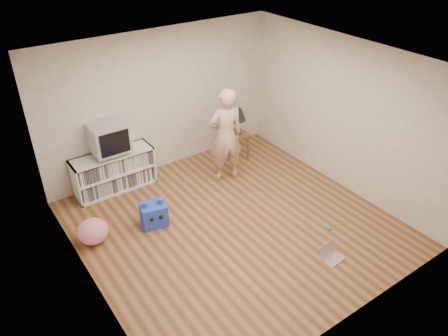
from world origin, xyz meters
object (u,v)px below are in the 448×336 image
at_px(plush_blue, 154,214).
at_px(media_unit, 114,171).
at_px(dvd_deck, 111,152).
at_px(table_lamp, 237,115).
at_px(person, 226,136).
at_px(plush_pink, 93,231).
at_px(side_table, 236,140).
at_px(crt_tv, 109,137).
at_px(laptop, 330,254).

bearing_deg(plush_blue, media_unit, 106.44).
distance_m(dvd_deck, table_lamp, 2.40).
distance_m(dvd_deck, person, 1.98).
height_order(media_unit, plush_pink, media_unit).
bearing_deg(plush_pink, table_lamp, 13.60).
xyz_separation_m(side_table, plush_pink, (-3.20, -0.77, -0.23)).
bearing_deg(side_table, person, -141.75).
height_order(media_unit, table_lamp, table_lamp).
relative_size(media_unit, crt_tv, 2.33).
height_order(crt_tv, side_table, crt_tv).
xyz_separation_m(dvd_deck, crt_tv, (0.00, -0.00, 0.29)).
bearing_deg(plush_blue, table_lamp, 34.45).
bearing_deg(plush_blue, laptop, -38.84).
relative_size(plush_blue, plush_pink, 1.01).
bearing_deg(dvd_deck, table_lamp, -8.88).
bearing_deg(table_lamp, crt_tv, 171.19).
height_order(media_unit, side_table, media_unit).
bearing_deg(plush_pink, laptop, -40.69).
relative_size(media_unit, plush_pink, 3.11).
xyz_separation_m(person, laptop, (-0.00, -2.59, -0.81)).
xyz_separation_m(table_lamp, person, (-0.57, -0.45, -0.08)).
bearing_deg(laptop, dvd_deck, 111.50).
height_order(laptop, plush_blue, plush_blue).
height_order(dvd_deck, plush_pink, dvd_deck).
relative_size(person, plush_blue, 3.80).
xyz_separation_m(dvd_deck, person, (1.80, -0.82, 0.13)).
height_order(media_unit, person, person).
distance_m(dvd_deck, side_table, 2.42).
bearing_deg(dvd_deck, laptop, -62.18).
bearing_deg(side_table, table_lamp, 0.00).
distance_m(table_lamp, plush_blue, 2.56).
bearing_deg(laptop, crt_tv, 111.52).
bearing_deg(laptop, table_lamp, 73.12).
relative_size(dvd_deck, laptop, 1.32).
xyz_separation_m(crt_tv, table_lamp, (2.37, -0.37, -0.08)).
relative_size(laptop, plush_pink, 0.76).
bearing_deg(plush_blue, crt_tv, 106.50).
height_order(person, plush_blue, person).
xyz_separation_m(crt_tv, plush_pink, (-0.84, -1.14, -0.83)).
height_order(dvd_deck, plush_blue, dvd_deck).
bearing_deg(dvd_deck, crt_tv, -90.00).
xyz_separation_m(table_lamp, plush_blue, (-2.27, -0.92, -0.75)).
bearing_deg(person, table_lamp, -129.67).
bearing_deg(dvd_deck, media_unit, 90.00).
bearing_deg(table_lamp, media_unit, 170.75).
bearing_deg(table_lamp, plush_blue, -157.85).
distance_m(crt_tv, plush_blue, 1.54).
height_order(dvd_deck, crt_tv, crt_tv).
height_order(side_table, plush_blue, side_table).
distance_m(media_unit, plush_pink, 1.44).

